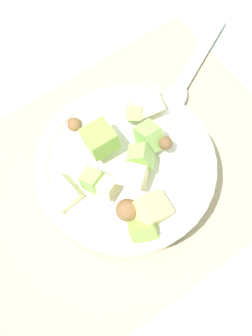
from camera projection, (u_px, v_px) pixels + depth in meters
ground_plane at (116, 181)px, 0.66m from camera, size 2.40×2.40×0.00m
placemat at (116, 180)px, 0.66m from camera, size 0.49×0.35×0.01m
salad_bowl at (126, 171)px, 0.62m from camera, size 0.23×0.23×0.11m
serving_spoon at (185, 80)px, 0.71m from camera, size 0.19×0.11×0.01m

